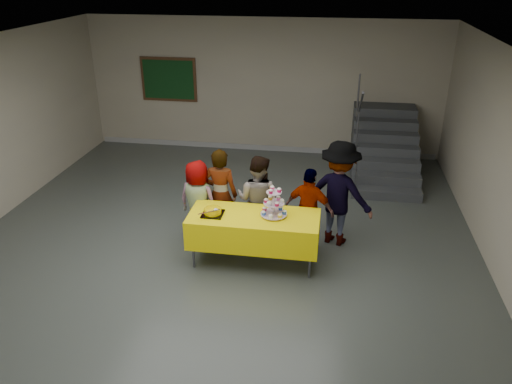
% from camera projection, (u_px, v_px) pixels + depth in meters
% --- Properties ---
extents(room_shell, '(10.00, 10.04, 3.02)m').
position_uv_depth(room_shell, '(207.00, 126.00, 6.48)').
color(room_shell, '#4C514C').
rests_on(room_shell, ground).
extents(bake_table, '(1.88, 0.78, 0.77)m').
position_uv_depth(bake_table, '(254.00, 229.00, 7.22)').
color(bake_table, '#595960').
rests_on(bake_table, ground).
extents(cupcake_stand, '(0.38, 0.38, 0.44)m').
position_uv_depth(cupcake_stand, '(274.00, 205.00, 7.05)').
color(cupcake_stand, silver).
rests_on(cupcake_stand, bake_table).
extents(bear_cake, '(0.32, 0.36, 0.12)m').
position_uv_depth(bear_cake, '(213.00, 211.00, 7.14)').
color(bear_cake, black).
rests_on(bear_cake, bake_table).
extents(schoolchild_a, '(0.75, 0.59, 1.34)m').
position_uv_depth(schoolchild_a, '(198.00, 202.00, 7.76)').
color(schoolchild_a, slate).
rests_on(schoolchild_a, ground).
extents(schoolchild_b, '(0.57, 0.38, 1.51)m').
position_uv_depth(schoolchild_b, '(220.00, 195.00, 7.80)').
color(schoolchild_b, slate).
rests_on(schoolchild_b, ground).
extents(schoolchild_c, '(0.81, 0.70, 1.44)m').
position_uv_depth(schoolchild_c, '(258.00, 200.00, 7.72)').
color(schoolchild_c, slate).
rests_on(schoolchild_c, ground).
extents(schoolchild_d, '(0.84, 0.55, 1.33)m').
position_uv_depth(schoolchild_d, '(309.00, 210.00, 7.52)').
color(schoolchild_d, slate).
rests_on(schoolchild_d, ground).
extents(schoolchild_e, '(1.23, 0.95, 1.68)m').
position_uv_depth(schoolchild_e, '(339.00, 194.00, 7.64)').
color(schoolchild_e, slate).
rests_on(schoolchild_e, ground).
extents(staircase, '(1.30, 2.40, 2.04)m').
position_uv_depth(staircase, '(383.00, 149.00, 10.47)').
color(staircase, '#424447').
rests_on(staircase, ground).
extents(noticeboard, '(1.30, 0.05, 1.00)m').
position_uv_depth(noticeboard, '(169.00, 79.00, 11.45)').
color(noticeboard, '#472B16').
rests_on(noticeboard, ground).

